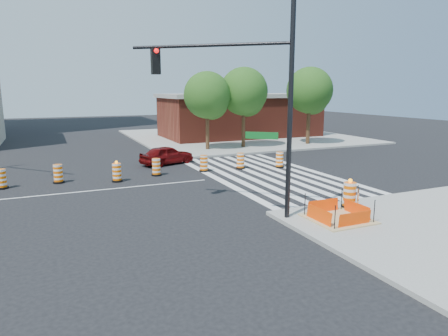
{
  "coord_description": "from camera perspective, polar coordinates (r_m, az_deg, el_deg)",
  "views": [
    {
      "loc": [
        -0.86,
        -20.56,
        5.01
      ],
      "look_at": [
        6.56,
        -3.75,
        1.4
      ],
      "focal_mm": 32.0,
      "sensor_mm": 36.0,
      "label": 1
    }
  ],
  "objects": [
    {
      "name": "tree_north_d",
      "position": [
        34.43,
        2.88,
        10.49
      ],
      "size": [
        4.07,
        4.07,
        6.91
      ],
      "color": "#382314",
      "rests_on": "ground"
    },
    {
      "name": "sidewalk_ne",
      "position": [
        43.21,
        2.24,
        4.55
      ],
      "size": [
        22.0,
        22.0,
        0.15
      ],
      "primitive_type": "cube",
      "color": "gray",
      "rests_on": "ground"
    },
    {
      "name": "median_drum_4",
      "position": [
        23.54,
        -22.6,
        -0.85
      ],
      "size": [
        0.6,
        0.6,
        1.02
      ],
      "color": "black",
      "rests_on": "ground"
    },
    {
      "name": "median_drum_3",
      "position": [
        23.45,
        -29.21,
        -1.46
      ],
      "size": [
        0.6,
        0.6,
        1.02
      ],
      "color": "black",
      "rests_on": "ground"
    },
    {
      "name": "median_drum_9",
      "position": [
        26.32,
        7.94,
        1.09
      ],
      "size": [
        0.6,
        0.6,
        1.02
      ],
      "color": "black",
      "rests_on": "ground"
    },
    {
      "name": "signal_pole_se",
      "position": [
        15.34,
        2.88,
        11.6
      ],
      "size": [
        5.0,
        4.15,
        8.4
      ],
      "rotation": [
        0.0,
        0.0,
        2.45
      ],
      "color": "black",
      "rests_on": "ground"
    },
    {
      "name": "ground",
      "position": [
        21.18,
        -20.82,
        -3.31
      ],
      "size": [
        120.0,
        120.0,
        0.0
      ],
      "primitive_type": "plane",
      "color": "black",
      "rests_on": "ground"
    },
    {
      "name": "crosswalk_east",
      "position": [
        24.24,
        5.93,
        -0.86
      ],
      "size": [
        6.75,
        13.5,
        0.01
      ],
      "color": "silver",
      "rests_on": "ground"
    },
    {
      "name": "median_drum_8",
      "position": [
        25.65,
        2.37,
        0.93
      ],
      "size": [
        0.6,
        0.6,
        1.02
      ],
      "color": "black",
      "rests_on": "ground"
    },
    {
      "name": "lane_centerline",
      "position": [
        21.18,
        -20.82,
        -3.3
      ],
      "size": [
        14.0,
        0.12,
        0.01
      ],
      "primitive_type": "cube",
      "color": "silver",
      "rests_on": "ground"
    },
    {
      "name": "barricade",
      "position": [
        17.31,
        18.58,
        -3.98
      ],
      "size": [
        0.56,
        0.65,
        0.96
      ],
      "rotation": [
        0.0,
        0.0,
        0.87
      ],
      "color": "#F56405",
      "rests_on": "ground"
    },
    {
      "name": "excavation_pit",
      "position": [
        15.94,
        15.97,
        -6.82
      ],
      "size": [
        2.2,
        2.2,
        0.9
      ],
      "color": "tan",
      "rests_on": "ground"
    },
    {
      "name": "tree_north_c",
      "position": [
        33.03,
        -2.37,
        9.98
      ],
      "size": [
        3.82,
        3.82,
        6.5
      ],
      "color": "#382314",
      "rests_on": "ground"
    },
    {
      "name": "median_drum_6",
      "position": [
        23.96,
        -9.65,
        0.05
      ],
      "size": [
        0.6,
        0.6,
        1.02
      ],
      "color": "black",
      "rests_on": "ground"
    },
    {
      "name": "brick_storefront",
      "position": [
        43.01,
        2.26,
        7.52
      ],
      "size": [
        16.5,
        8.5,
        4.6
      ],
      "color": "maroon",
      "rests_on": "ground"
    },
    {
      "name": "median_drum_7",
      "position": [
        24.83,
        -2.9,
        0.58
      ],
      "size": [
        0.6,
        0.6,
        1.02
      ],
      "color": "black",
      "rests_on": "ground"
    },
    {
      "name": "tree_north_e",
      "position": [
        37.27,
        12.14,
        10.43
      ],
      "size": [
        4.14,
        4.14,
        7.04
      ],
      "color": "#382314",
      "rests_on": "ground"
    },
    {
      "name": "median_drum_5",
      "position": [
        22.84,
        -15.05,
        -0.69
      ],
      "size": [
        0.6,
        0.6,
        1.18
      ],
      "color": "black",
      "rests_on": "ground"
    },
    {
      "name": "red_coupe",
      "position": [
        27.49,
        -8.17,
        1.86
      ],
      "size": [
        4.05,
        2.65,
        1.28
      ],
      "primitive_type": "imported",
      "rotation": [
        0.0,
        0.0,
        1.9
      ],
      "color": "#590708",
      "rests_on": "ground"
    },
    {
      "name": "pit_drum",
      "position": [
        17.43,
        17.48,
        -3.82
      ],
      "size": [
        0.64,
        0.64,
        1.26
      ],
      "color": "black",
      "rests_on": "ground"
    }
  ]
}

